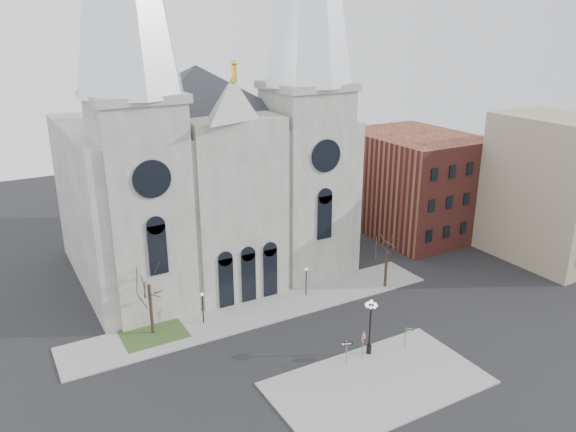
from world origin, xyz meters
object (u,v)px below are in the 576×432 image
stop_sign (363,339)px  globe_lamp (370,320)px  one_way_sign (347,348)px  street_name_sign (406,336)px

stop_sign → globe_lamp: globe_lamp is taller
globe_lamp → one_way_sign: globe_lamp is taller
one_way_sign → stop_sign: bearing=21.2°
stop_sign → one_way_sign: 1.79m
stop_sign → one_way_sign: stop_sign is taller
street_name_sign → stop_sign: bearing=-169.5°
one_way_sign → street_name_sign: 6.20m
stop_sign → street_name_sign: bearing=-24.5°
globe_lamp → one_way_sign: (-2.73, -0.33, -1.85)m
one_way_sign → street_name_sign: size_ratio=1.04×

